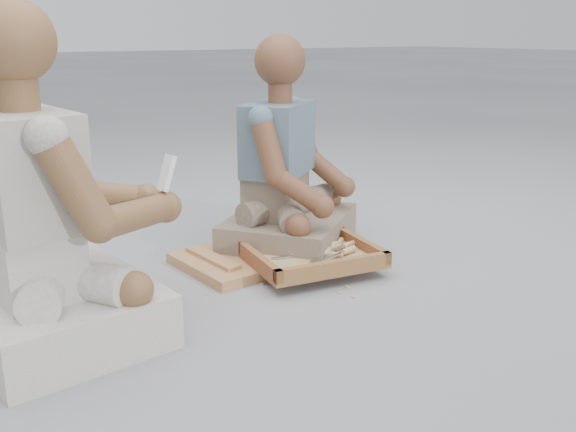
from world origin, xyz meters
TOP-DOWN VIEW (x-y plane):
  - ground at (0.00, 0.00)m, footprint 60.00×60.00m
  - carved_panel at (0.13, 0.50)m, footprint 0.65×0.47m
  - tool_tray at (0.24, 0.28)m, footprint 0.52×0.44m
  - chisel_0 at (0.25, 0.30)m, footprint 0.22×0.06m
  - chisel_1 at (0.30, 0.25)m, footprint 0.12×0.20m
  - chisel_2 at (0.35, 0.31)m, footprint 0.22×0.03m
  - chisel_3 at (0.27, 0.25)m, footprint 0.19×0.14m
  - chisel_4 at (0.35, 0.23)m, footprint 0.22×0.04m
  - chisel_5 at (0.40, 0.33)m, footprint 0.18×0.15m
  - chisel_6 at (0.34, 0.35)m, footprint 0.22×0.02m
  - chisel_7 at (0.34, 0.42)m, footprint 0.16×0.18m
  - chisel_8 at (0.40, 0.28)m, footprint 0.22×0.05m
  - chisel_9 at (0.32, 0.31)m, footprint 0.22×0.02m
  - chisel_10 at (0.35, 0.22)m, footprint 0.22×0.07m
  - wood_chip_0 at (0.59, 0.60)m, footprint 0.02×0.02m
  - wood_chip_1 at (0.22, -0.00)m, footprint 0.02×0.02m
  - wood_chip_2 at (0.12, 0.62)m, footprint 0.02×0.02m
  - wood_chip_3 at (0.11, 0.65)m, footprint 0.02×0.02m
  - wood_chip_4 at (0.55, 0.53)m, footprint 0.02×0.02m
  - wood_chip_5 at (0.20, 0.06)m, footprint 0.02×0.02m
  - wood_chip_6 at (0.21, 0.22)m, footprint 0.02×0.02m
  - wood_chip_7 at (0.01, 0.27)m, footprint 0.02×0.02m
  - wood_chip_8 at (0.26, 0.48)m, footprint 0.02×0.02m
  - wood_chip_9 at (0.22, 0.60)m, footprint 0.02×0.02m
  - wood_chip_10 at (0.09, 0.52)m, footprint 0.02×0.02m
  - wood_chip_11 at (0.00, 0.48)m, footprint 0.02×0.02m
  - wood_chip_12 at (0.25, 0.08)m, footprint 0.02×0.02m
  - wood_chip_13 at (0.57, 0.51)m, footprint 0.02×0.02m
  - wood_chip_14 at (-0.07, 0.54)m, footprint 0.02×0.02m
  - wood_chip_15 at (-0.03, 0.42)m, footprint 0.02×0.02m
  - craftsman at (-0.71, 0.26)m, footprint 0.68×0.68m
  - companion at (0.31, 0.57)m, footprint 0.72×0.70m
  - mobile_phone at (-0.35, 0.24)m, footprint 0.06×0.05m

SIDE VIEW (x-z plane):
  - ground at x=0.00m, z-range 0.00..0.00m
  - wood_chip_0 at x=0.59m, z-range 0.00..0.00m
  - wood_chip_1 at x=0.22m, z-range 0.00..0.00m
  - wood_chip_2 at x=0.12m, z-range 0.00..0.00m
  - wood_chip_3 at x=0.11m, z-range 0.00..0.00m
  - wood_chip_4 at x=0.55m, z-range 0.00..0.00m
  - wood_chip_5 at x=0.20m, z-range 0.00..0.00m
  - wood_chip_6 at x=0.21m, z-range 0.00..0.00m
  - wood_chip_7 at x=0.01m, z-range 0.00..0.00m
  - wood_chip_8 at x=0.26m, z-range 0.00..0.00m
  - wood_chip_9 at x=0.22m, z-range 0.00..0.00m
  - wood_chip_10 at x=0.09m, z-range 0.00..0.00m
  - wood_chip_11 at x=0.00m, z-range 0.00..0.00m
  - wood_chip_12 at x=0.25m, z-range 0.00..0.00m
  - wood_chip_13 at x=0.57m, z-range 0.00..0.00m
  - wood_chip_14 at x=-0.07m, z-range 0.00..0.00m
  - wood_chip_15 at x=-0.03m, z-range 0.00..0.00m
  - carved_panel at x=0.13m, z-range 0.00..0.04m
  - tool_tray at x=0.24m, z-range 0.03..0.09m
  - chisel_2 at x=0.35m, z-range 0.05..0.08m
  - chisel_6 at x=0.34m, z-range 0.06..0.08m
  - chisel_0 at x=0.25m, z-range 0.06..0.08m
  - chisel_5 at x=0.40m, z-range 0.06..0.08m
  - chisel_1 at x=0.30m, z-range 0.06..0.08m
  - chisel_4 at x=0.35m, z-range 0.06..0.08m
  - chisel_7 at x=0.34m, z-range 0.06..0.09m
  - chisel_8 at x=0.40m, z-range 0.06..0.09m
  - chisel_3 at x=0.27m, z-range 0.06..0.09m
  - chisel_9 at x=0.32m, z-range 0.07..0.09m
  - chisel_10 at x=0.35m, z-range 0.07..0.09m
  - companion at x=0.31m, z-range -0.15..0.73m
  - craftsman at x=-0.71m, z-range -0.16..0.82m
  - mobile_phone at x=-0.35m, z-range 0.41..0.52m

